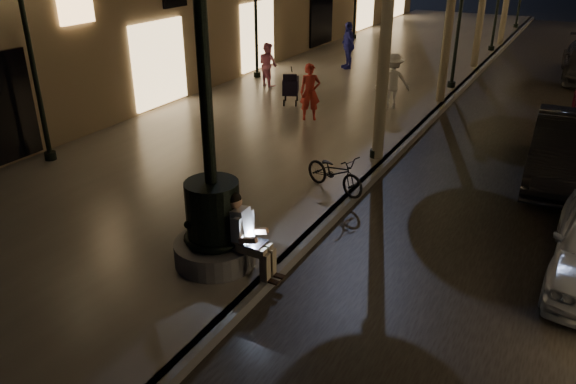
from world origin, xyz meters
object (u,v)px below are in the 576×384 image
Objects in this scene: lamp_curb_a at (384,34)px; pedestrian_blue at (348,45)px; car_second at (569,149)px; pedestrian_red at (310,92)px; bicycle at (335,172)px; seated_man_laptop at (245,232)px; stroller at (291,86)px; lamp_curb_b at (462,0)px; lamp_left_a at (27,35)px; pedestrian_pink at (268,65)px; pedestrian_white at (392,81)px; fountain_lamppost at (213,209)px.

lamp_curb_a reaches higher than pedestrian_blue.
pedestrian_blue is (-8.90, 7.91, 0.37)m from car_second.
bicycle is (2.75, -4.36, -0.42)m from pedestrian_red.
stroller is (-4.08, 9.27, -0.14)m from seated_man_laptop.
lamp_curb_a is at bearing -90.00° from lamp_curb_b.
lamp_left_a is at bearing -157.29° from car_second.
pedestrian_blue reaches higher than pedestrian_pink.
seated_man_laptop is 0.29× the size of lamp_curb_b.
pedestrian_blue is (-4.60, 9.12, -2.10)m from lamp_curb_a.
lamp_left_a is 13.52m from pedestrian_blue.
lamp_curb_a is 4.05× the size of stroller.
seated_man_laptop is 7.65m from lamp_left_a.
lamp_left_a is (-7.10, -4.00, 0.00)m from lamp_curb_a.
pedestrian_red reaches higher than bicycle.
seated_man_laptop is 10.13m from stroller.
bicycle is at bearing 73.54° from pedestrian_white.
stroller is at bearing 68.00° from lamp_left_a.
lamp_left_a is (-7.01, 2.00, 2.30)m from seated_man_laptop.
pedestrian_pink is (-3.16, 2.96, -0.06)m from pedestrian_red.
pedestrian_red is at bearing -30.88° from pedestrian_blue.
lamp_left_a is at bearing -156.91° from pedestrian_red.
pedestrian_red is (-2.85, 2.03, -2.19)m from lamp_curb_a.
lamp_left_a is at bearing 104.87° from pedestrian_pink.
lamp_curb_a reaches higher than car_second.
lamp_curb_a is (0.70, 6.00, 2.02)m from fountain_lamppost.
fountain_lamppost is 7.00m from lamp_left_a.
lamp_left_a is 2.98× the size of bicycle.
bicycle is (-0.10, -10.33, -2.61)m from lamp_curb_b.
pedestrian_pink is (-6.02, -3.01, -2.25)m from lamp_curb_b.
stroller is at bearing -131.36° from lamp_curb_b.
stroller is (-3.46, 9.27, -0.42)m from fountain_lamppost.
lamp_left_a is 2.86× the size of pedestrian_red.
pedestrian_blue is at bearing 79.21° from lamp_left_a.
pedestrian_white is 5.88m from pedestrian_blue.
fountain_lamppost is 10.40m from pedestrian_white.
pedestrian_pink is 4.96m from pedestrian_white.
seated_man_laptop is 0.75× the size of pedestrian_blue.
seated_man_laptop reaches higher than car_second.
pedestrian_pink is (-10.32, 3.78, 0.21)m from car_second.
lamp_curb_a is at bearing 83.35° from fountain_lamppost.
fountain_lamppost reaches higher than lamp_left_a.
seated_man_laptop is at bearing -90.35° from lamp_curb_b.
lamp_curb_b is at bearing 87.14° from fountain_lamppost.
fountain_lamppost is 3.32× the size of pedestrian_pink.
pedestrian_red reaches higher than pedestrian_pink.
pedestrian_white is (4.92, -0.60, 0.09)m from pedestrian_pink.
pedestrian_white is at bearing 92.18° from fountain_lamppost.
lamp_left_a is 4.05× the size of stroller.
stroller is at bearing -4.82° from pedestrian_white.
lamp_curb_a is (0.09, 6.00, 2.30)m from seated_man_laptop.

